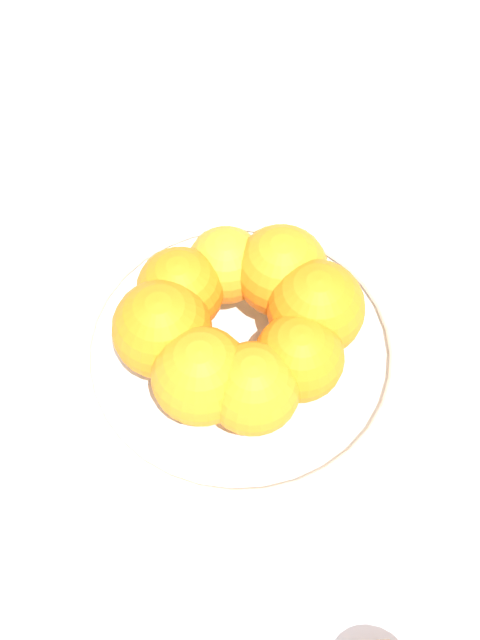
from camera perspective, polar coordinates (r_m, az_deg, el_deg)
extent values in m
plane|color=silver|center=(0.76, 0.00, -2.66)|extent=(4.00, 4.00, 0.00)
cylinder|color=silver|center=(0.76, 0.00, -2.38)|extent=(0.27, 0.27, 0.02)
torus|color=silver|center=(0.74, 0.00, -1.81)|extent=(0.28, 0.28, 0.02)
sphere|color=orange|center=(0.72, -3.86, 1.91)|extent=(0.07, 0.07, 0.07)
sphere|color=orange|center=(0.70, -5.01, -0.60)|extent=(0.08, 0.08, 0.08)
sphere|color=orange|center=(0.68, -2.50, -3.61)|extent=(0.08, 0.08, 0.08)
sphere|color=orange|center=(0.67, 0.83, -4.42)|extent=(0.07, 0.07, 0.07)
sphere|color=orange|center=(0.69, 3.82, -2.39)|extent=(0.07, 0.07, 0.07)
sphere|color=orange|center=(0.71, 4.87, 0.75)|extent=(0.08, 0.08, 0.08)
sphere|color=orange|center=(0.73, 2.45, 3.29)|extent=(0.08, 0.08, 0.08)
sphere|color=orange|center=(0.74, -0.90, 3.54)|extent=(0.07, 0.07, 0.07)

